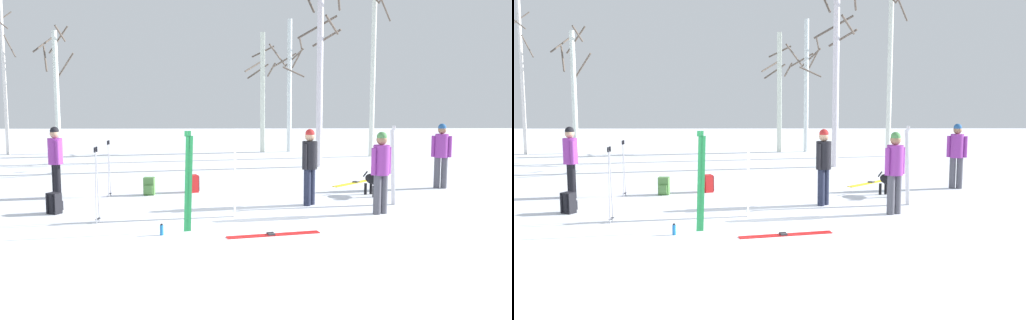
{
  "view_description": "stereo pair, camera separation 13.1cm",
  "coord_description": "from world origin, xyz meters",
  "views": [
    {
      "loc": [
        -0.21,
        -10.26,
        2.49
      ],
      "look_at": [
        0.0,
        2.23,
        1.0
      ],
      "focal_mm": 39.01,
      "sensor_mm": 36.0,
      "label": 1
    },
    {
      "loc": [
        -0.08,
        -10.26,
        2.49
      ],
      "look_at": [
        0.0,
        2.23,
        1.0
      ],
      "focal_mm": 39.01,
      "sensor_mm": 36.0,
      "label": 2
    }
  ],
  "objects": [
    {
      "name": "birch_tree_4",
      "position": [
        2.29,
        8.73,
        3.54
      ],
      "size": [
        1.47,
        1.5,
        6.71
      ],
      "color": "silver",
      "rests_on": "ground_plane"
    },
    {
      "name": "backpack_1",
      "position": [
        -2.62,
        3.36,
        0.21
      ],
      "size": [
        0.27,
        0.29,
        0.44
      ],
      "color": "#4C7F3F",
      "rests_on": "ground_plane"
    },
    {
      "name": "dog",
      "position": [
        2.9,
        3.12,
        0.39
      ],
      "size": [
        0.4,
        0.86,
        0.57
      ],
      "color": "black",
      "rests_on": "ground_plane"
    },
    {
      "name": "ski_pair_lying_1",
      "position": [
        0.26,
        -0.65,
        0.01
      ],
      "size": [
        1.69,
        0.57,
        0.05
      ],
      "color": "red",
      "rests_on": "ground_plane"
    },
    {
      "name": "ski_pair_planted_2",
      "position": [
        3.09,
        2.11,
        0.89
      ],
      "size": [
        0.11,
        0.24,
        1.79
      ],
      "color": "white",
      "rests_on": "ground_plane"
    },
    {
      "name": "person_0",
      "position": [
        1.2,
        2.03,
        0.98
      ],
      "size": [
        0.36,
        0.43,
        1.72
      ],
      "color": "#1E2338",
      "rests_on": "ground_plane"
    },
    {
      "name": "ski_pair_planted_1",
      "position": [
        -1.26,
        -0.33,
        0.91
      ],
      "size": [
        0.19,
        0.06,
        1.83
      ],
      "color": "green",
      "rests_on": "ground_plane"
    },
    {
      "name": "backpack_2",
      "position": [
        -4.23,
        1.23,
        0.21
      ],
      "size": [
        0.32,
        0.34,
        0.44
      ],
      "color": "black",
      "rests_on": "ground_plane"
    },
    {
      "name": "water_bottle_0",
      "position": [
        -1.72,
        -0.61,
        0.1
      ],
      "size": [
        0.07,
        0.07,
        0.21
      ],
      "color": "#1E72BF",
      "rests_on": "ground_plane"
    },
    {
      "name": "birch_tree_1",
      "position": [
        -8.08,
        13.06,
        2.77
      ],
      "size": [
        1.54,
        1.39,
        5.31
      ],
      "color": "silver",
      "rests_on": "ground_plane"
    },
    {
      "name": "ski_poles_1",
      "position": [
        -3.55,
        3.16,
        0.73
      ],
      "size": [
        0.07,
        0.21,
        1.37
      ],
      "color": "#B2B2BC",
      "rests_on": "ground_plane"
    },
    {
      "name": "birch_tree_5",
      "position": [
        4.79,
        11.84,
        4.15
      ],
      "size": [
        1.41,
        1.49,
        7.87
      ],
      "color": "silver",
      "rests_on": "ground_plane"
    },
    {
      "name": "person_1",
      "position": [
        -4.78,
        3.0,
        0.98
      ],
      "size": [
        0.34,
        0.45,
        1.72
      ],
      "color": "black",
      "rests_on": "ground_plane"
    },
    {
      "name": "backpack_0",
      "position": [
        -1.57,
        3.74,
        0.21
      ],
      "size": [
        0.34,
        0.32,
        0.44
      ],
      "color": "red",
      "rests_on": "ground_plane"
    },
    {
      "name": "ground_plane",
      "position": [
        0.0,
        0.0,
        0.0
      ],
      "size": [
        60.0,
        60.0,
        0.0
      ],
      "primitive_type": "plane",
      "color": "white"
    },
    {
      "name": "birch_tree_0",
      "position": [
        -10.08,
        12.77,
        3.41
      ],
      "size": [
        1.29,
        1.34,
        6.58
      ],
      "color": "silver",
      "rests_on": "ground_plane"
    },
    {
      "name": "birch_tree_3",
      "position": [
        1.65,
        13.69,
        2.94
      ],
      "size": [
        1.35,
        1.35,
        5.64
      ],
      "color": "silver",
      "rests_on": "ground_plane"
    },
    {
      "name": "ski_pair_planted_0",
      "position": [
        -0.46,
        0.91,
        0.87
      ],
      "size": [
        0.05,
        0.21,
        1.74
      ],
      "color": "white",
      "rests_on": "ground_plane"
    },
    {
      "name": "person_3",
      "position": [
        2.57,
        1.1,
        0.98
      ],
      "size": [
        0.46,
        0.34,
        1.72
      ],
      "color": "#4C4C56",
      "rests_on": "ground_plane"
    },
    {
      "name": "ski_pair_lying_0",
      "position": [
        2.84,
        5.11,
        0.01
      ],
      "size": [
        1.47,
        1.45,
        0.05
      ],
      "color": "yellow",
      "rests_on": "ground_plane"
    },
    {
      "name": "birch_tree_2",
      "position": [
        0.49,
        13.62,
        2.7
      ],
      "size": [
        1.76,
        1.76,
        5.08
      ],
      "color": "silver",
      "rests_on": "ground_plane"
    },
    {
      "name": "ski_poles_0",
      "position": [
        -3.11,
        0.38,
        0.79
      ],
      "size": [
        0.07,
        0.24,
        1.48
      ],
      "color": "#B2B2BC",
      "rests_on": "ground_plane"
    },
    {
      "name": "person_2",
      "position": [
        4.94,
        4.25,
        0.98
      ],
      "size": [
        0.5,
        0.34,
        1.72
      ],
      "color": "#4C4C56",
      "rests_on": "ground_plane"
    }
  ]
}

